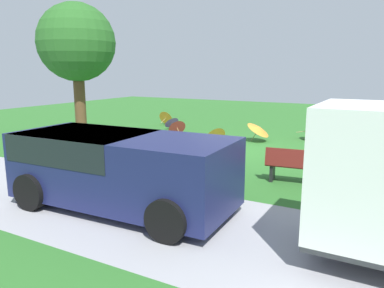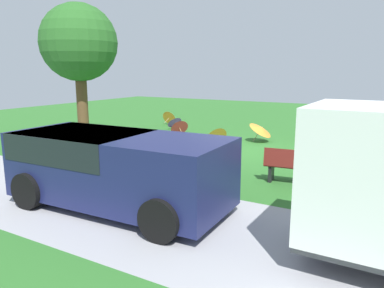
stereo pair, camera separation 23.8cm
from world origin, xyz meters
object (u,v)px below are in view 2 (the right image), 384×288
Objects in this scene: park_bench at (297,166)px; parasol_red_1 at (313,131)px; shade_tree at (79,44)px; parasol_purple_0 at (352,165)px; parasol_purple_1 at (174,122)px; parasol_pink_0 at (349,150)px; parasol_orange_0 at (170,117)px; parasol_orange_1 at (261,129)px; parasol_orange_2 at (214,137)px; parasol_teal_1 at (346,137)px; van_dark at (112,164)px; parasol_red_0 at (179,127)px.

parasol_red_1 is (0.96, -6.21, -0.08)m from park_bench.
shade_tree is 9.84m from parasol_purple_0.
parasol_pink_0 is at bearing 163.71° from parasol_purple_1.
parasol_orange_0 is 0.81× the size of parasol_orange_1.
parasol_purple_0 is (-9.22, -0.53, -3.37)m from shade_tree.
parasol_orange_2 reaches higher than parasol_teal_1.
park_bench is at bearing -130.90° from van_dark.
parasol_orange_0 is at bearing -86.92° from shade_tree.
park_bench reaches higher than parasol_pink_0.
park_bench is 1.95× the size of parasol_purple_0.
parasol_orange_2 is at bearing 30.89° from parasol_teal_1.
parasol_pink_0 is at bearing -162.90° from shade_tree.
parasol_orange_2 is at bearing -16.58° from parasol_purple_0.
parasol_orange_0 is at bearing -62.40° from van_dark.
parasol_red_0 is at bearing -67.23° from van_dark.
parasol_teal_1 reaches higher than parasol_red_0.
van_dark reaches higher than parasol_teal_1.
parasol_orange_2 is 4.40m from parasol_red_1.
parasol_orange_2 is (3.66, -2.73, -0.02)m from park_bench.
parasol_purple_0 is at bearing 136.75° from parasol_orange_1.
parasol_red_0 is 5.58m from parasol_red_1.
parasol_purple_0 is (-3.78, 3.55, -0.18)m from parasol_orange_1.
parasol_pink_0 is 1.71m from parasol_teal_1.
parasol_orange_1 reaches higher than parasol_red_0.
van_dark reaches higher than parasol_orange_2.
parasol_purple_1 is at bearing -28.29° from parasol_purple_0.
van_dark is at bearing 140.97° from shade_tree.
parasol_red_1 is (-1.98, -9.62, -0.52)m from van_dark.
parasol_purple_0 reaches higher than parasol_purple_1.
parasol_purple_0 is 5.33m from parasol_red_1.
parasol_teal_1 is (-0.44, -5.18, -0.04)m from park_bench.
parasol_red_1 is (-5.33, -1.64, 0.03)m from parasol_red_0.
parasol_orange_0 is (5.50, -10.52, -0.53)m from van_dark.
parasol_teal_1 is at bearing -80.02° from parasol_purple_0.
shade_tree reaches higher than parasol_red_0.
parasol_teal_1 is (-3.10, -0.32, -0.11)m from parasol_orange_1.
parasol_orange_0 is 0.95× the size of parasol_purple_0.
park_bench reaches higher than parasol_red_0.
parasol_orange_0 is at bearing -49.77° from parasol_red_0.
parasol_teal_1 is at bearing -174.82° from parasol_red_0.
park_bench is 11.05m from parasol_orange_0.
shade_tree is 9.57m from parasol_red_1.
shade_tree is at bearing 93.08° from parasol_orange_0.
parasol_orange_2 reaches higher than parasol_purple_0.
van_dark is 8.67m from parasol_red_0.
parasol_orange_0 is 0.89× the size of parasol_purple_1.
parasol_orange_0 reaches higher than parasol_pink_0.
parasol_red_0 is (7.06, -1.06, 0.06)m from parasol_pink_0.
parasol_orange_1 is 4.86m from parasol_purple_1.
parasol_purple_1 is 6.44m from parasol_red_1.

